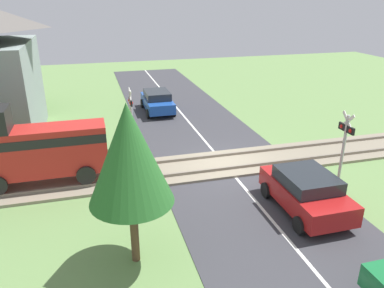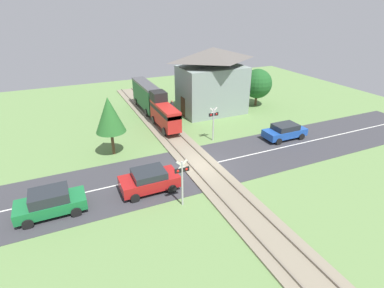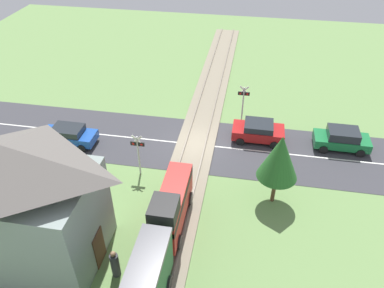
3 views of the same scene
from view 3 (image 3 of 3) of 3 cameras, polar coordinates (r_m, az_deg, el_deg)
The scene contains 12 objects.
ground_plane at distance 27.48m, azimuth 0.57°, elevation -0.09°, with size 60.00×60.00×0.00m, color #66894C.
road_surface at distance 27.47m, azimuth 0.57°, elevation -0.07°, with size 48.00×6.40×0.02m.
track_bed at distance 27.44m, azimuth 0.57°, elevation 0.03°, with size 2.80×48.00×0.24m.
train at distance 18.23m, azimuth -5.61°, elevation -16.70°, with size 1.58×12.01×3.18m.
car_near_crossing at distance 27.98m, azimuth 10.05°, elevation 1.99°, with size 3.77×2.04×1.47m.
car_far_side at distance 28.62m, azimuth -18.27°, elevation 1.32°, with size 3.93×1.84×1.41m.
car_behind_queue at distance 28.76m, azimuth 21.87°, elevation 0.75°, with size 3.86×1.90×1.56m.
crossing_signal_west_approach at distance 29.35m, azimuth 7.83°, elevation 6.82°, with size 0.90×0.18×3.12m.
crossing_signal_east_approach at distance 23.95m, azimuth -8.22°, elevation -0.87°, with size 0.90×0.18×3.12m.
station_building at distance 19.79m, azimuth -24.33°, elevation -8.57°, with size 7.43×5.04×7.05m.
pedestrian_by_station at distance 19.58m, azimuth -11.65°, elevation -17.53°, with size 0.43×0.43×1.74m.
tree_roadside_hedge at distance 21.47m, azimuth 13.21°, elevation -1.98°, with size 2.35×2.35×4.80m.
Camera 3 is at (-3.56, 21.72, 16.45)m, focal length 35.00 mm.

